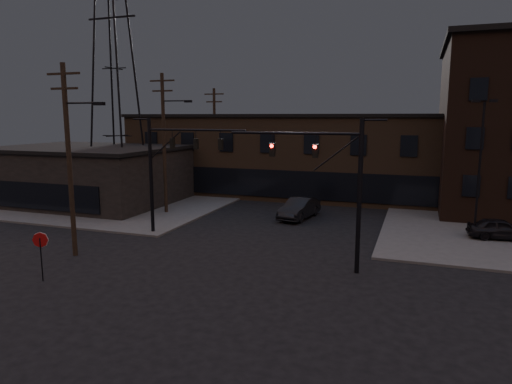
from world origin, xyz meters
TOP-DOWN VIEW (x-y plane):
  - ground at (0.00, 0.00)m, footprint 140.00×140.00m
  - sidewalk_nw at (-22.00, 22.00)m, footprint 30.00×30.00m
  - building_row at (0.00, 28.00)m, footprint 40.00×12.00m
  - building_left at (-20.00, 16.00)m, footprint 16.00×12.00m
  - traffic_signal_near at (5.36, 4.50)m, footprint 7.12×0.24m
  - traffic_signal_far at (-6.72, 8.00)m, footprint 7.12×0.24m
  - stop_sign at (-8.00, -1.99)m, footprint 0.72×0.33m
  - utility_pole_near at (-9.43, 2.00)m, footprint 3.70×0.28m
  - utility_pole_mid at (-10.44, 14.00)m, footprint 3.70×0.28m
  - utility_pole_far at (-11.50, 26.00)m, footprint 2.20×0.28m
  - transmission_tower at (-18.00, 18.00)m, footprint 7.00×7.00m
  - lot_light_a at (13.00, 14.00)m, footprint 1.50×0.28m
  - parked_car_lot_a at (14.52, 13.86)m, footprint 4.17×2.08m
  - parked_car_lot_b at (13.87, 22.35)m, footprint 5.24×3.41m
  - car_crossing at (0.46, 16.02)m, footprint 2.54×5.20m

SIDE VIEW (x-z plane):
  - ground at x=0.00m, z-range 0.00..0.00m
  - sidewalk_nw at x=-22.00m, z-range 0.00..0.15m
  - car_crossing at x=0.46m, z-range 0.00..1.64m
  - parked_car_lot_a at x=14.52m, z-range 0.15..1.52m
  - parked_car_lot_b at x=13.87m, z-range 0.15..1.56m
  - stop_sign at x=-8.00m, z-range 0.60..3.08m
  - building_left at x=-20.00m, z-range 0.00..5.00m
  - building_row at x=0.00m, z-range 0.00..8.00m
  - traffic_signal_near at x=5.36m, z-range 0.93..8.93m
  - traffic_signal_far at x=-6.72m, z-range 1.01..9.01m
  - lot_light_a at x=13.00m, z-range 0.94..10.08m
  - utility_pole_far at x=-11.50m, z-range 0.28..11.28m
  - utility_pole_near at x=-9.43m, z-range 0.37..11.37m
  - utility_pole_mid at x=-10.44m, z-range 0.38..11.88m
  - transmission_tower at x=-18.00m, z-range 0.00..25.00m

